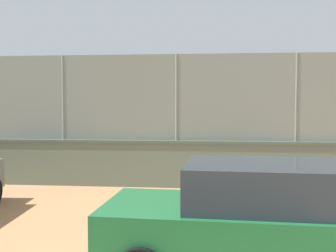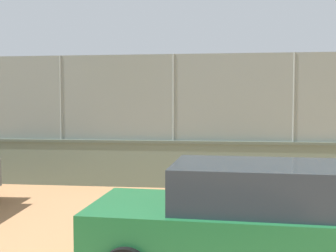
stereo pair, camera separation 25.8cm
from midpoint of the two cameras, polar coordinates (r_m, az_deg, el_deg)
ground_plane at (r=20.51m, az=1.97°, el=-3.27°), size 260.00×260.00×0.00m
perimeter_wall at (r=11.39m, az=0.51°, el=-5.19°), size 26.01×0.98×1.29m
fence_panel_on_wall at (r=11.27m, az=0.52°, el=3.96°), size 25.55×0.68×2.35m
player_near_wall_returning at (r=16.38m, az=17.99°, el=-1.87°), size 0.71×1.24×1.55m
player_crossing_court at (r=21.97m, az=-6.48°, el=-0.18°), size 0.83×1.14×1.72m
player_at_service_line at (r=20.08m, az=-7.67°, el=-0.56°), size 0.90×0.75×1.70m
sports_ball at (r=14.30m, az=17.91°, el=-6.07°), size 0.10×0.10×0.10m
spare_ball_by_wall at (r=13.06m, az=16.64°, el=-6.92°), size 0.10×0.10×0.10m
parked_car_green at (r=5.73m, az=11.58°, el=-12.33°), size 4.16×1.97×1.53m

